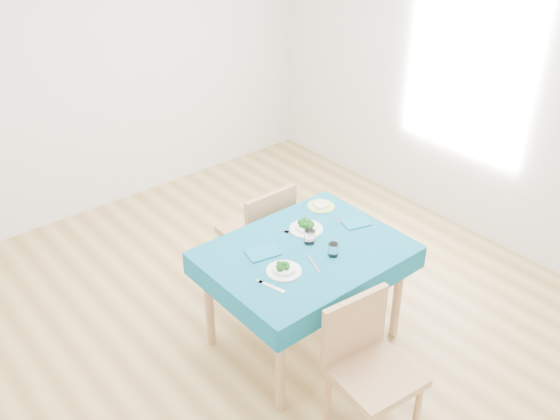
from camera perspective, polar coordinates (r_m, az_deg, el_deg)
room_shell at (r=4.04m, az=-0.00°, el=6.06°), size 4.02×4.52×2.73m
table at (r=4.26m, az=2.24°, el=-7.85°), size 1.26×0.96×0.76m
chair_near at (r=3.60m, az=8.86°, el=-13.18°), size 0.50×0.54×1.13m
chair_far at (r=4.76m, az=-2.37°, el=-0.48°), size 0.46×0.50×1.14m
bowl_near at (r=3.82m, az=0.36°, el=-5.27°), size 0.22×0.22×0.07m
bowl_far at (r=4.21m, az=2.42°, el=-1.42°), size 0.23×0.23×0.07m
fork_near at (r=3.72m, az=-0.77°, el=-7.02°), size 0.07×0.19×0.00m
knife_near at (r=3.91m, az=3.08°, el=-4.90°), size 0.08×0.19×0.00m
fork_far at (r=4.17m, az=1.65°, el=-2.34°), size 0.09×0.20×0.00m
knife_far at (r=4.31m, az=5.73°, el=-1.24°), size 0.04×0.21×0.00m
napkin_near at (r=3.99m, az=-1.58°, el=-3.95°), size 0.23×0.19×0.01m
napkin_far at (r=4.32m, az=6.97°, el=-1.20°), size 0.21×0.17×0.01m
tumbler_center at (r=4.08m, az=2.72°, el=-2.48°), size 0.07×0.07×0.09m
tumbler_side at (r=3.97m, az=4.88°, el=-3.64°), size 0.07×0.07×0.09m
side_plate at (r=4.49m, az=3.76°, el=0.34°), size 0.20×0.20×0.01m
bread_slice at (r=4.49m, az=3.76°, el=0.47°), size 0.10×0.10×0.01m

